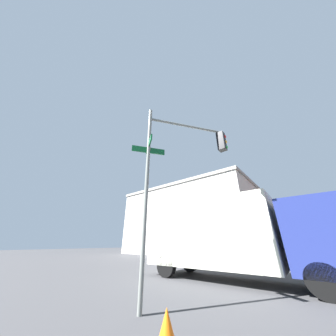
# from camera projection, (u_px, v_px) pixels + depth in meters

# --- Properties ---
(traffic_signal_near) EXTENTS (2.24, 3.08, 6.07)m
(traffic_signal_near) POSITION_uv_depth(u_px,v_px,m) (185.00, 157.00, 5.89)
(traffic_signal_near) COLOR slate
(traffic_signal_near) RESTS_ON ground_plane
(building_stucco) EXTENTS (19.82, 22.22, 9.54)m
(building_stucco) POSITION_uv_depth(u_px,v_px,m) (207.00, 223.00, 30.42)
(building_stucco) COLOR #BCB7AD
(building_stucco) RESTS_ON ground_plane
(box_truck_second) EXTENTS (8.39, 2.70, 3.48)m
(box_truck_second) POSITION_uv_depth(u_px,v_px,m) (226.00, 234.00, 8.03)
(box_truck_second) COLOR navy
(box_truck_second) RESTS_ON ground_plane
(traffic_cone) EXTENTS (0.36, 0.36, 0.55)m
(traffic_cone) POSITION_uv_depth(u_px,v_px,m) (167.00, 329.00, 2.65)
(traffic_cone) COLOR orange
(traffic_cone) RESTS_ON ground_plane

